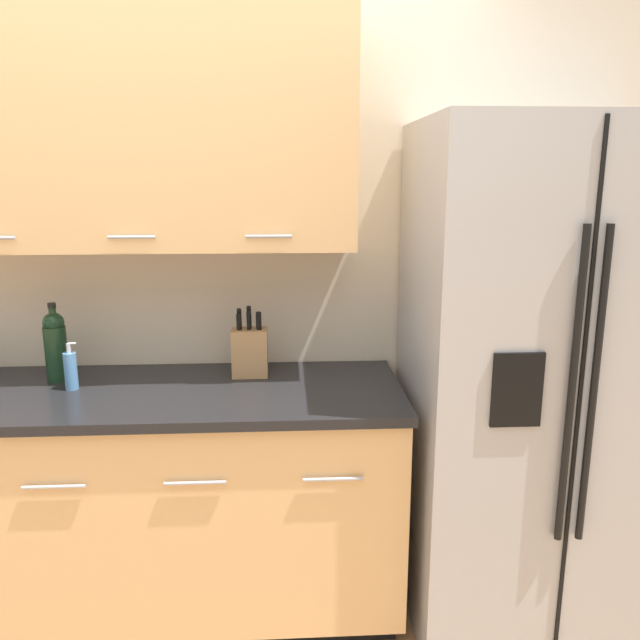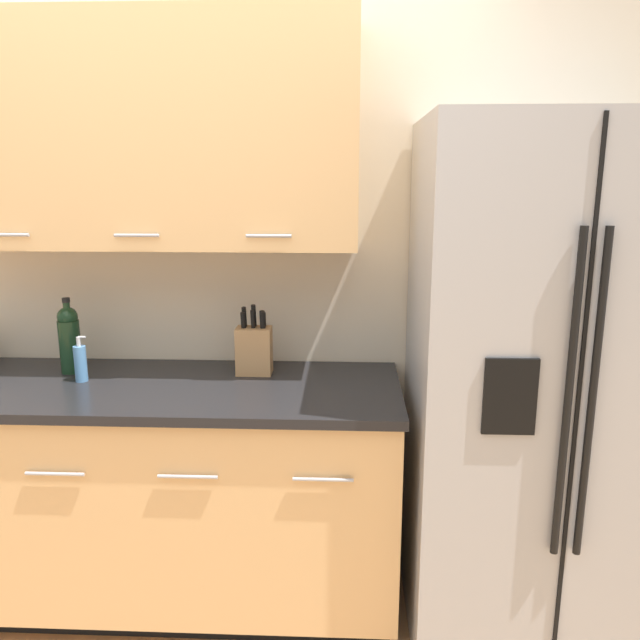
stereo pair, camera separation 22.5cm
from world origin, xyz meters
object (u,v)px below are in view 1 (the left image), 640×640
(refrigerator, at_px, (534,381))
(knife_block, at_px, (250,351))
(soap_dispenser, at_px, (71,370))
(wine_bottle, at_px, (56,345))

(refrigerator, height_order, knife_block, refrigerator)
(knife_block, height_order, soap_dispenser, knife_block)
(refrigerator, xyz_separation_m, soap_dispenser, (-1.70, 0.06, 0.05))
(refrigerator, height_order, wine_bottle, refrigerator)
(refrigerator, distance_m, knife_block, 1.07)
(wine_bottle, bearing_deg, soap_dispenser, -52.26)
(refrigerator, relative_size, soap_dispenser, 10.57)
(knife_block, xyz_separation_m, soap_dispenser, (-0.64, -0.12, -0.03))
(refrigerator, distance_m, wine_bottle, 1.79)
(refrigerator, bearing_deg, wine_bottle, 174.65)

